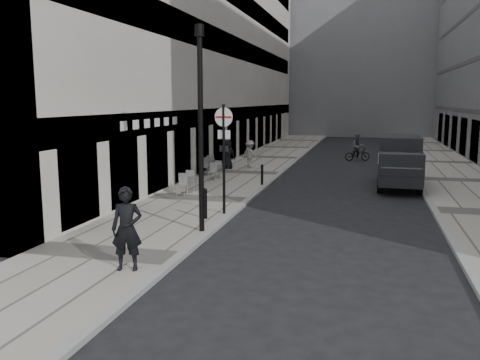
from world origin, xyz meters
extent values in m
plane|color=black|center=(0.00, 0.00, 0.00)|extent=(120.00, 120.00, 0.00)
cube|color=#A59E95|center=(-2.00, 18.00, 0.06)|extent=(4.00, 60.00, 0.12)
cube|color=#A59E95|center=(9.00, 18.00, 0.06)|extent=(4.00, 60.00, 0.12)
cube|color=beige|center=(-6.00, 24.50, 9.00)|extent=(4.00, 45.00, 18.00)
cube|color=slate|center=(1.50, 56.00, 11.00)|extent=(24.00, 16.00, 22.00)
imported|color=black|center=(-0.74, 1.61, 1.10)|extent=(0.80, 0.62, 1.95)
cylinder|color=black|center=(-0.20, 7.85, 2.00)|extent=(0.10, 0.10, 3.76)
cylinder|color=white|center=(-0.20, 7.85, 3.45)|extent=(0.64, 0.13, 0.64)
cube|color=#B21414|center=(-0.20, 7.83, 3.45)|extent=(0.59, 0.10, 0.06)
cube|color=white|center=(-0.20, 7.88, 2.86)|extent=(0.45, 0.09, 0.30)
cylinder|color=black|center=(-0.20, 5.41, 3.03)|extent=(0.15, 0.15, 5.81)
cylinder|color=black|center=(-0.20, 5.41, 5.98)|extent=(0.27, 0.27, 0.34)
cylinder|color=black|center=(-0.60, 6.97, 0.59)|extent=(0.13, 0.13, 0.95)
cylinder|color=black|center=(-0.15, 14.10, 0.56)|extent=(0.12, 0.12, 0.89)
cylinder|color=black|center=(5.15, 13.93, 0.37)|extent=(0.27, 0.74, 0.74)
cylinder|color=black|center=(6.78, 13.89, 0.37)|extent=(0.27, 0.74, 0.74)
cylinder|color=black|center=(5.22, 17.06, 0.37)|extent=(0.27, 0.74, 0.74)
cylinder|color=black|center=(6.85, 17.02, 0.37)|extent=(0.27, 0.74, 0.74)
cube|color=black|center=(6.02, 16.30, 1.43)|extent=(1.92, 3.36, 1.84)
cube|color=black|center=(5.96, 13.81, 1.15)|extent=(1.88, 1.70, 1.29)
cube|color=#1E2328|center=(5.95, 13.12, 1.52)|extent=(1.62, 0.36, 0.68)
imported|color=black|center=(3.90, 25.83, 0.44)|extent=(1.78, 1.15, 0.88)
imported|color=#56565A|center=(3.90, 25.83, 0.98)|extent=(0.98, 0.88, 1.67)
imported|color=slate|center=(-3.60, 20.32, 0.92)|extent=(1.00, 0.60, 1.59)
imported|color=#9D9891|center=(-2.06, 19.85, 0.92)|extent=(1.19, 1.03, 1.59)
imported|color=black|center=(-3.20, 19.13, 0.93)|extent=(0.85, 0.60, 1.62)
cylinder|color=silver|center=(-2.80, 15.45, 0.13)|extent=(0.41, 0.41, 0.03)
cylinder|color=silver|center=(-2.80, 15.45, 0.48)|extent=(0.06, 0.06, 0.69)
cylinder|color=silver|center=(-2.80, 15.45, 0.82)|extent=(0.65, 0.65, 0.03)
cylinder|color=silver|center=(-2.80, 11.22, 0.14)|extent=(0.45, 0.45, 0.03)
cylinder|color=silver|center=(-2.80, 11.22, 0.51)|extent=(0.06, 0.06, 0.75)
cylinder|color=silver|center=(-2.80, 11.22, 0.88)|extent=(0.71, 0.71, 0.03)
cylinder|color=#ACACAE|center=(-3.60, 16.60, 0.14)|extent=(0.47, 0.47, 0.03)
cylinder|color=#ACACAE|center=(-3.60, 16.60, 0.52)|extent=(0.06, 0.06, 0.79)
cylinder|color=#ACACAE|center=(-3.60, 16.60, 0.92)|extent=(0.75, 0.75, 0.03)
camera|label=1|loc=(4.57, -8.74, 4.03)|focal=38.00mm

